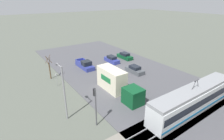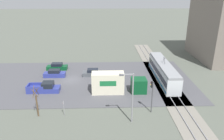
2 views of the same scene
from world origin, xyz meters
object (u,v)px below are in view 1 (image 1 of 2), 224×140
(sedan_car_2, at_px, (112,60))
(no_parking_sign, at_px, (56,79))
(box_truck, at_px, (116,83))
(sedan_car_0, at_px, (135,70))
(street_lamp_near_crossing, at_px, (63,89))
(traffic_light_pole, at_px, (95,102))
(light_rail_tram, at_px, (193,99))
(sedan_car_1, at_px, (125,56))
(pickup_truck, at_px, (85,65))
(street_tree, at_px, (50,68))

(sedan_car_2, height_order, no_parking_sign, no_parking_sign)
(box_truck, height_order, sedan_car_0, box_truck)
(street_lamp_near_crossing, bearing_deg, traffic_light_pole, 126.30)
(light_rail_tram, relative_size, street_lamp_near_crossing, 2.13)
(sedan_car_0, relative_size, sedan_car_2, 0.96)
(sedan_car_0, bearing_deg, traffic_light_pole, -147.43)
(sedan_car_1, xyz_separation_m, street_lamp_near_crossing, (21.50, 14.51, 3.62))
(traffic_light_pole, bearing_deg, no_parking_sign, -87.62)
(no_parking_sign, bearing_deg, sedan_car_0, 167.27)
(traffic_light_pole, bearing_deg, street_lamp_near_crossing, -53.70)
(traffic_light_pole, bearing_deg, light_rail_tram, 158.27)
(box_truck, bearing_deg, pickup_truck, -93.18)
(light_rail_tram, distance_m, sedan_car_2, 22.73)
(street_tree, xyz_separation_m, no_parking_sign, (0.02, 3.84, -0.70))
(sedan_car_1, height_order, no_parking_sign, no_parking_sign)
(light_rail_tram, height_order, pickup_truck, light_rail_tram)
(box_truck, distance_m, no_parking_sign, 10.83)
(street_lamp_near_crossing, bearing_deg, pickup_truck, -124.66)
(pickup_truck, height_order, no_parking_sign, no_parking_sign)
(box_truck, height_order, sedan_car_1, box_truck)
(sedan_car_0, height_order, sedan_car_1, sedan_car_1)
(street_tree, bearing_deg, street_lamp_near_crossing, 81.52)
(sedan_car_2, height_order, street_lamp_near_crossing, street_lamp_near_crossing)
(light_rail_tram, xyz_separation_m, box_truck, (5.75, -10.08, 0.04))
(light_rail_tram, relative_size, traffic_light_pole, 3.09)
(no_parking_sign, bearing_deg, box_truck, 132.80)
(sedan_car_2, distance_m, traffic_light_pole, 23.04)
(light_rail_tram, bearing_deg, traffic_light_pole, -21.73)
(light_rail_tram, xyz_separation_m, sedan_car_0, (-2.34, -14.53, -1.08))
(sedan_car_1, relative_size, traffic_light_pole, 0.91)
(pickup_truck, distance_m, sedan_car_1, 11.45)
(box_truck, xyz_separation_m, sedan_car_2, (-7.81, -12.54, -1.09))
(sedan_car_2, bearing_deg, sedan_car_0, -87.99)
(traffic_light_pole, relative_size, no_parking_sign, 2.08)
(sedan_car_2, relative_size, street_tree, 0.94)
(pickup_truck, relative_size, street_lamp_near_crossing, 0.78)
(light_rail_tram, distance_m, street_tree, 25.48)
(sedan_car_2, xyz_separation_m, street_lamp_near_crossing, (17.14, 14.18, 3.60))
(box_truck, height_order, no_parking_sign, box_truck)
(light_rail_tram, distance_m, box_truck, 11.61)
(light_rail_tram, bearing_deg, sedan_car_2, -95.20)
(pickup_truck, distance_m, street_tree, 8.25)
(sedan_car_0, height_order, no_parking_sign, no_parking_sign)
(light_rail_tram, bearing_deg, sedan_car_0, -99.16)
(light_rail_tram, height_order, sedan_car_2, light_rail_tram)
(light_rail_tram, height_order, street_tree, street_tree)
(sedan_car_0, relative_size, street_lamp_near_crossing, 0.58)
(pickup_truck, relative_size, no_parking_sign, 2.37)
(sedan_car_0, relative_size, traffic_light_pole, 0.85)
(sedan_car_1, bearing_deg, street_tree, 3.21)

